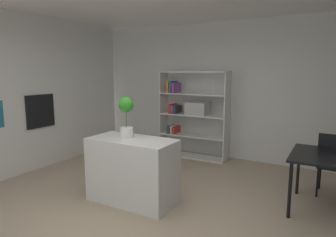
# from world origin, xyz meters

# --- Properties ---
(ground_plane) EXTENTS (9.75, 9.75, 0.00)m
(ground_plane) POSITION_xyz_m (0.00, 0.00, 0.00)
(ground_plane) COLOR tan
(back_partition) EXTENTS (7.09, 0.06, 2.81)m
(back_partition) POSITION_xyz_m (0.00, 3.10, 1.41)
(back_partition) COLOR silver
(back_partition) RESTS_ON ground_plane
(built_in_oven) EXTENTS (0.06, 0.58, 0.61)m
(built_in_oven) POSITION_xyz_m (-2.79, 0.70, 1.09)
(built_in_oven) COLOR black
(built_in_oven) RESTS_ON ground_plane
(kitchen_island) EXTENTS (1.22, 0.60, 0.90)m
(kitchen_island) POSITION_xyz_m (-0.45, 0.34, 0.45)
(kitchen_island) COLOR silver
(kitchen_island) RESTS_ON ground_plane
(potted_plant_on_island) EXTENTS (0.21, 0.21, 0.56)m
(potted_plant_on_island) POSITION_xyz_m (-0.58, 0.40, 1.23)
(potted_plant_on_island) COLOR white
(potted_plant_on_island) RESTS_ON kitchen_island
(open_bookshelf) EXTENTS (1.47, 0.38, 1.80)m
(open_bookshelf) POSITION_xyz_m (-0.69, 2.76, 0.96)
(open_bookshelf) COLOR white
(open_bookshelf) RESTS_ON ground_plane
(dining_table) EXTENTS (1.04, 0.97, 0.75)m
(dining_table) POSITION_xyz_m (2.00, 1.34, 0.68)
(dining_table) COLOR black
(dining_table) RESTS_ON ground_plane
(dining_chair_far) EXTENTS (0.45, 0.44, 0.95)m
(dining_chair_far) POSITION_xyz_m (1.99, 1.84, 0.56)
(dining_chair_far) COLOR black
(dining_chair_far) RESTS_ON ground_plane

